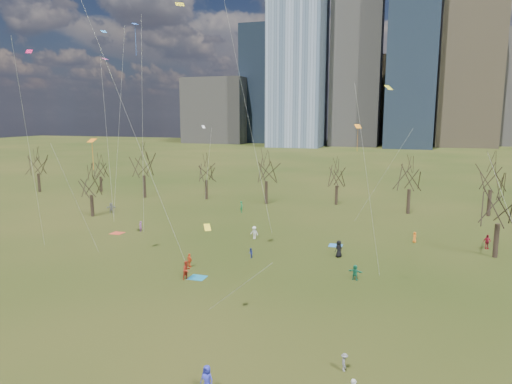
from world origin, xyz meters
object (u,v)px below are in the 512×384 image
(blanket_navy, at_px, (336,246))
(person_2, at_px, (187,270))
(person_4, at_px, (190,260))
(blanket_crimson, at_px, (117,233))
(person_0, at_px, (207,379))
(blanket_teal, at_px, (197,278))

(blanket_navy, distance_m, person_2, 19.97)
(person_2, height_order, person_4, person_2)
(blanket_crimson, height_order, person_4, person_4)
(person_0, relative_size, person_2, 0.90)
(blanket_crimson, relative_size, person_4, 1.10)
(blanket_teal, xyz_separation_m, person_4, (-2.10, 2.64, 0.71))
(person_4, bearing_deg, blanket_teal, 156.39)
(blanket_navy, relative_size, person_0, 0.97)
(person_4, bearing_deg, person_2, 139.43)
(blanket_crimson, bearing_deg, person_2, -37.82)
(blanket_crimson, distance_m, person_4, 18.04)
(blanket_teal, height_order, blanket_crimson, same)
(person_2, xyz_separation_m, person_4, (-1.33, 3.35, -0.19))
(blanket_teal, bearing_deg, person_2, -137.47)
(blanket_teal, distance_m, person_0, 18.82)
(person_0, height_order, person_4, person_0)
(blanket_navy, bearing_deg, person_0, -95.13)
(blanket_teal, bearing_deg, blanket_crimson, 144.98)
(person_0, distance_m, person_4, 22.11)
(blanket_navy, height_order, person_2, person_2)
(blanket_crimson, relative_size, person_2, 0.87)
(person_2, bearing_deg, blanket_crimson, 75.15)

